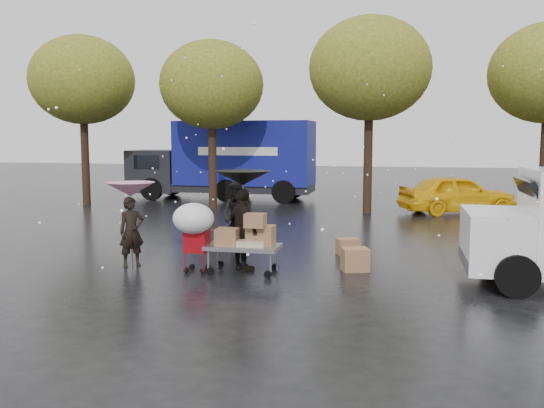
% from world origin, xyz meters
% --- Properties ---
extents(ground, '(90.00, 90.00, 0.00)m').
position_xyz_m(ground, '(0.00, 0.00, 0.00)').
color(ground, black).
rests_on(ground, ground).
extents(person_pink, '(0.65, 0.64, 1.51)m').
position_xyz_m(person_pink, '(-1.92, -0.10, 0.76)').
color(person_pink, black).
rests_on(person_pink, ground).
extents(person_middle, '(0.99, 0.87, 1.71)m').
position_xyz_m(person_middle, '(-0.17, 2.05, 0.85)').
color(person_middle, black).
rests_on(person_middle, ground).
extents(person_black, '(1.03, 1.01, 1.74)m').
position_xyz_m(person_black, '(0.55, 0.00, 0.87)').
color(person_black, black).
rests_on(person_black, ground).
extents(umbrella_pink, '(1.04, 1.04, 1.83)m').
position_xyz_m(umbrella_pink, '(-1.92, -0.10, 1.68)').
color(umbrella_pink, '#4C4C4C').
rests_on(umbrella_pink, ground).
extents(umbrella_black, '(1.16, 1.16, 2.10)m').
position_xyz_m(umbrella_black, '(0.55, 0.00, 1.95)').
color(umbrella_black, '#4C4C4C').
rests_on(umbrella_black, ground).
extents(vendor_cart, '(1.52, 0.80, 1.27)m').
position_xyz_m(vendor_cart, '(0.69, -0.21, 0.73)').
color(vendor_cart, slate).
rests_on(vendor_cart, ground).
extents(shopping_cart, '(0.84, 0.84, 1.46)m').
position_xyz_m(shopping_cart, '(-0.35, -0.46, 1.06)').
color(shopping_cart, '#9D0811').
rests_on(shopping_cart, ground).
extents(blue_truck, '(8.30, 2.60, 3.50)m').
position_xyz_m(blue_truck, '(-3.96, 13.41, 1.76)').
color(blue_truck, navy).
rests_on(blue_truck, ground).
extents(box_ground_near, '(0.65, 0.58, 0.48)m').
position_xyz_m(box_ground_near, '(2.84, 0.53, 0.24)').
color(box_ground_near, brown).
rests_on(box_ground_near, ground).
extents(box_ground_far, '(0.61, 0.55, 0.39)m').
position_xyz_m(box_ground_far, '(2.53, 2.20, 0.19)').
color(box_ground_far, brown).
rests_on(box_ground_far, ground).
extents(yellow_taxi, '(4.52, 3.22, 1.43)m').
position_xyz_m(yellow_taxi, '(5.72, 10.65, 0.71)').
color(yellow_taxi, yellow).
rests_on(yellow_taxi, ground).
extents(tree_row, '(21.60, 4.40, 7.12)m').
position_xyz_m(tree_row, '(-0.47, 10.00, 5.02)').
color(tree_row, black).
rests_on(tree_row, ground).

